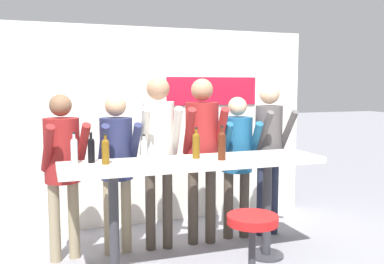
% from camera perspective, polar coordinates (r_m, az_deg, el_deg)
% --- Properties ---
extents(back_wall, '(4.10, 0.12, 2.46)m').
position_cam_1_polar(back_wall, '(5.44, -4.88, 0.80)').
color(back_wall, silver).
rests_on(back_wall, ground_plane).
extents(tasting_table, '(2.50, 0.61, 1.05)m').
position_cam_1_polar(tasting_table, '(4.06, 0.43, -5.85)').
color(tasting_table, silver).
rests_on(tasting_table, ground_plane).
extents(bar_stool, '(0.43, 0.43, 0.71)m').
position_cam_1_polar(bar_stool, '(3.59, 8.03, -14.53)').
color(bar_stool, '#333338').
rests_on(bar_stool, ground_plane).
extents(person_far_left, '(0.47, 0.57, 1.66)m').
position_cam_1_polar(person_far_left, '(4.38, -16.89, -3.40)').
color(person_far_left, gray).
rests_on(person_far_left, ground_plane).
extents(person_left, '(0.40, 0.51, 1.65)m').
position_cam_1_polar(person_left, '(4.43, -10.02, -3.18)').
color(person_left, gray).
rests_on(person_left, ground_plane).
extents(person_center_left, '(0.44, 0.58, 1.83)m').
position_cam_1_polar(person_center_left, '(4.47, -4.48, -1.37)').
color(person_center_left, '#473D33').
rests_on(person_center_left, ground_plane).
extents(person_center, '(0.49, 0.61, 1.82)m').
position_cam_1_polar(person_center, '(4.63, 1.36, -1.35)').
color(person_center, '#473D33').
rests_on(person_center, ground_plane).
extents(person_center_right, '(0.47, 0.56, 1.62)m').
position_cam_1_polar(person_center_right, '(4.85, 6.04, -2.60)').
color(person_center_right, '#473D33').
rests_on(person_center_right, ground_plane).
extents(person_right, '(0.38, 0.53, 1.76)m').
position_cam_1_polar(person_right, '(4.99, 10.23, -1.13)').
color(person_right, '#23283D').
rests_on(person_right, ground_plane).
extents(wine_bottle_0, '(0.07, 0.07, 0.32)m').
position_cam_1_polar(wine_bottle_0, '(3.98, 4.00, -1.66)').
color(wine_bottle_0, '#4C1E0F').
rests_on(wine_bottle_0, tasting_table).
extents(wine_bottle_1, '(0.07, 0.07, 0.30)m').
position_cam_1_polar(wine_bottle_1, '(4.07, 0.55, -1.63)').
color(wine_bottle_1, brown).
rests_on(wine_bottle_1, tasting_table).
extents(wine_bottle_2, '(0.07, 0.07, 0.27)m').
position_cam_1_polar(wine_bottle_2, '(3.84, -11.46, -2.40)').
color(wine_bottle_2, brown).
rests_on(wine_bottle_2, tasting_table).
extents(wine_bottle_3, '(0.06, 0.06, 0.26)m').
position_cam_1_polar(wine_bottle_3, '(3.82, -6.42, -2.43)').
color(wine_bottle_3, '#B7BCC1').
rests_on(wine_bottle_3, tasting_table).
extents(wine_bottle_4, '(0.06, 0.06, 0.28)m').
position_cam_1_polar(wine_bottle_4, '(3.92, -15.43, -2.27)').
color(wine_bottle_4, '#B7BCC1').
rests_on(wine_bottle_4, tasting_table).
extents(wine_bottle_5, '(0.06, 0.06, 0.28)m').
position_cam_1_polar(wine_bottle_5, '(3.94, -13.29, -2.21)').
color(wine_bottle_5, black).
rests_on(wine_bottle_5, tasting_table).
extents(wine_glass_0, '(0.07, 0.07, 0.18)m').
position_cam_1_polar(wine_glass_0, '(3.98, -5.47, -2.01)').
color(wine_glass_0, silver).
rests_on(wine_glass_0, tasting_table).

